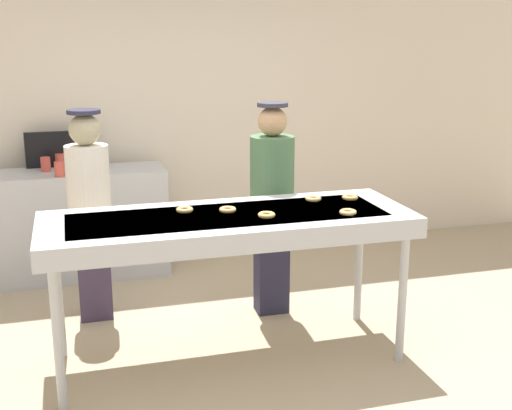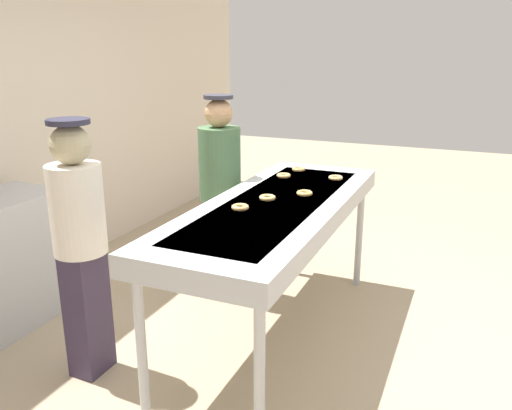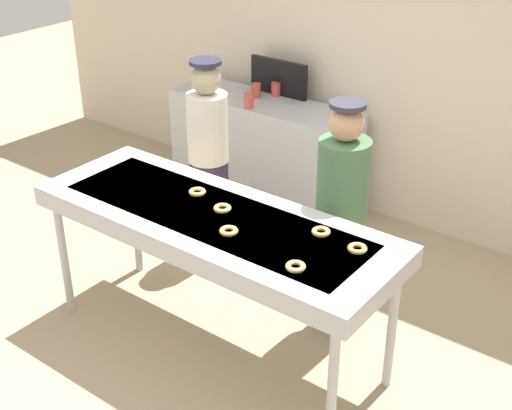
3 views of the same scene
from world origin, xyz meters
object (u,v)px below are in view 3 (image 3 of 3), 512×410
at_px(glazed_donut_3, 197,192).
at_px(menu_display, 279,78).
at_px(worker_assistant, 208,150).
at_px(paper_cup_2, 256,90).
at_px(fryer_conveyor, 214,225).
at_px(prep_counter, 264,151).
at_px(glazed_donut_1, 296,267).
at_px(glazed_donut_0, 321,232).
at_px(glazed_donut_5, 222,208).
at_px(paper_cup_1, 249,101).
at_px(glazed_donut_4, 229,231).
at_px(glazed_donut_2, 357,248).
at_px(worker_baker, 341,208).
at_px(paper_cup_0, 276,89).

relative_size(glazed_donut_3, menu_display, 0.19).
distance_m(worker_assistant, paper_cup_2, 1.09).
distance_m(fryer_conveyor, prep_counter, 2.21).
bearing_deg(worker_assistant, glazed_donut_1, 143.58).
relative_size(fryer_conveyor, glazed_donut_0, 21.46).
height_order(glazed_donut_5, paper_cup_1, paper_cup_1).
height_order(glazed_donut_5, paper_cup_2, paper_cup_2).
relative_size(glazed_donut_4, glazed_donut_5, 1.00).
xyz_separation_m(fryer_conveyor, glazed_donut_0, (0.64, 0.19, 0.09)).
height_order(fryer_conveyor, glazed_donut_5, glazed_donut_5).
bearing_deg(glazed_donut_0, menu_display, 130.80).
height_order(glazed_donut_1, glazed_donut_5, same).
height_order(glazed_donut_2, worker_assistant, worker_assistant).
height_order(glazed_donut_2, glazed_donut_4, same).
distance_m(glazed_donut_1, worker_baker, 0.91).
distance_m(glazed_donut_0, worker_assistant, 1.64).
height_order(glazed_donut_2, worker_baker, worker_baker).
bearing_deg(glazed_donut_4, glazed_donut_3, 150.68).
distance_m(glazed_donut_0, paper_cup_0, 2.53).
xyz_separation_m(prep_counter, menu_display, (0.00, 0.22, 0.63)).
relative_size(glazed_donut_2, worker_assistant, 0.07).
relative_size(fryer_conveyor, glazed_donut_2, 21.46).
bearing_deg(glazed_donut_1, glazed_donut_2, 64.54).
relative_size(glazed_donut_3, worker_assistant, 0.07).
xyz_separation_m(glazed_donut_1, glazed_donut_2, (0.17, 0.35, 0.00)).
height_order(worker_assistant, paper_cup_2, worker_assistant).
relative_size(glazed_donut_4, worker_assistant, 0.07).
bearing_deg(glazed_donut_5, worker_baker, 51.19).
bearing_deg(paper_cup_2, worker_baker, -37.89).
relative_size(paper_cup_1, menu_display, 0.21).
xyz_separation_m(glazed_donut_1, paper_cup_1, (-1.76, 1.90, 0.00)).
relative_size(worker_assistant, menu_display, 2.72).
relative_size(glazed_donut_1, paper_cup_0, 0.88).
xyz_separation_m(paper_cup_0, paper_cup_2, (-0.12, -0.14, 0.00)).
relative_size(glazed_donut_4, paper_cup_1, 0.88).
bearing_deg(glazed_donut_4, glazed_donut_1, -8.68).
height_order(glazed_donut_1, paper_cup_1, paper_cup_1).
bearing_deg(menu_display, glazed_donut_3, -68.70).
distance_m(glazed_donut_1, worker_assistant, 1.92).
height_order(glazed_donut_4, paper_cup_1, paper_cup_1).
height_order(glazed_donut_2, glazed_donut_5, same).
distance_m(glazed_donut_1, menu_display, 2.92).
distance_m(glazed_donut_4, paper_cup_0, 2.53).
distance_m(fryer_conveyor, paper_cup_2, 2.26).
distance_m(paper_cup_0, paper_cup_2, 0.18).
bearing_deg(glazed_donut_2, menu_display, 134.37).
bearing_deg(glazed_donut_5, paper_cup_1, 122.74).
height_order(glazed_donut_3, menu_display, menu_display).
bearing_deg(glazed_donut_5, glazed_donut_0, 10.80).
height_order(fryer_conveyor, prep_counter, fryer_conveyor).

